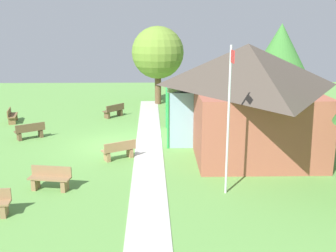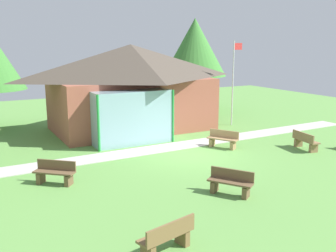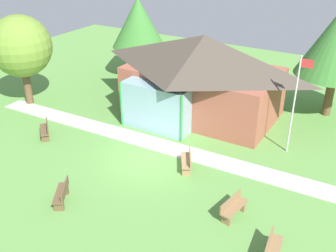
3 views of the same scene
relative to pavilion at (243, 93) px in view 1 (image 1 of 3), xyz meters
The scene contains 11 objects.
ground_plane 6.67m from the pavilion, 87.29° to the right, with size 44.00×44.00×0.00m, color #609947.
pavilion is the anchor object (origin of this frame).
footpath 5.25m from the pavilion, 86.37° to the right, with size 23.19×1.30×0.03m, color #BCB7B2.
flagpole 6.23m from the pavilion, 16.11° to the right, with size 0.64×0.08×5.13m.
bench_rear_near_path 6.63m from the pavilion, 68.76° to the right, with size 1.14×1.52×0.84m.
bench_front_center 11.05m from the pavilion, 95.55° to the right, with size 1.20×1.49×0.84m.
bench_mid_right 9.93m from the pavilion, 55.37° to the right, with size 0.68×1.55×0.84m.
bench_mid_left 9.45m from the pavilion, 130.55° to the right, with size 1.42×1.32×0.84m.
bench_front_left 14.01m from the pavilion, 109.63° to the right, with size 1.56×0.78×0.84m.
tree_behind_pavilion_left 8.23m from the pavilion, 151.31° to the left, with size 3.94×3.94×5.89m.
tree_west_hedge 11.23m from the pavilion, 158.12° to the right, with size 3.82×3.82×5.73m.
Camera 1 is at (18.35, 2.12, 5.72)m, focal length 41.71 mm.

